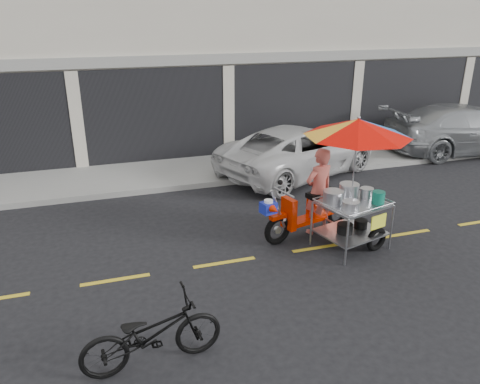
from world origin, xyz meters
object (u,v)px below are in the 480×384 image
object	(u,v)px
white_pickup	(299,150)
food_vendor_rig	(341,164)
silver_pickup	(465,129)
near_bicycle	(152,334)

from	to	relation	value
white_pickup	food_vendor_rig	distance (m)	4.39
silver_pickup	food_vendor_rig	distance (m)	8.52
near_bicycle	food_vendor_rig	world-z (taller)	food_vendor_rig
silver_pickup	food_vendor_rig	xyz separation A→B (m)	(-7.18, -4.49, 0.87)
food_vendor_rig	white_pickup	bearing A→B (deg)	61.35
silver_pickup	near_bicycle	world-z (taller)	silver_pickup
silver_pickup	food_vendor_rig	world-z (taller)	food_vendor_rig
white_pickup	food_vendor_rig	xyz separation A→B (m)	(-1.03, -4.16, 0.96)
white_pickup	food_vendor_rig	size ratio (longest dim) A/B	1.68
silver_pickup	white_pickup	bearing A→B (deg)	97.96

